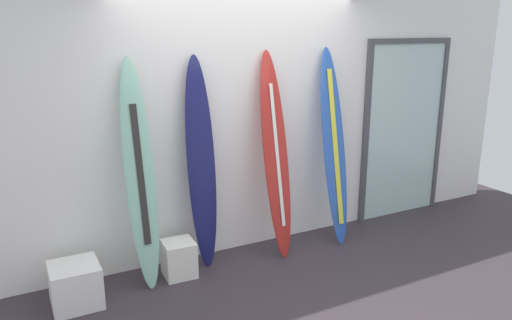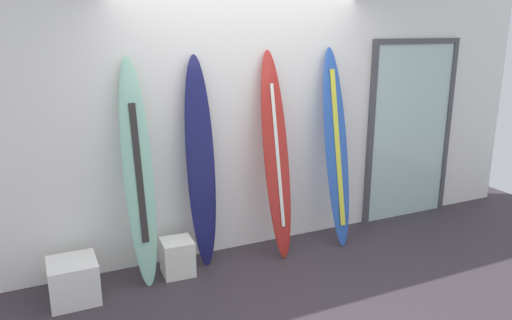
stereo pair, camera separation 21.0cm
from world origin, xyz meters
name	(u,v)px [view 2 (the right image)]	position (x,y,z in m)	size (l,w,h in m)	color
ground	(302,302)	(0.00, 0.00, -0.02)	(8.00, 8.00, 0.04)	#342B32
wall_back	(240,113)	(0.00, 1.30, 1.40)	(7.20, 0.20, 2.80)	white
surfboard_seafoam	(139,175)	(-1.11, 0.95, 0.98)	(0.26, 0.43, 2.00)	#89C3A9
surfboard_navy	(201,164)	(-0.52, 1.03, 1.00)	(0.28, 0.29, 2.00)	#171A4F
surfboard_crimson	(276,157)	(0.23, 0.94, 1.00)	(0.27, 0.49, 2.03)	#AE2620
surfboard_cobalt	(336,150)	(0.93, 0.93, 1.00)	(0.28, 0.48, 2.04)	#2A55B1
display_block_left	(73,281)	(-1.73, 0.81, 0.18)	(0.39, 0.39, 0.36)	white
display_block_center	(177,257)	(-0.82, 0.89, 0.17)	(0.29, 0.29, 0.33)	white
glass_door	(410,128)	(2.13, 1.18, 1.09)	(1.22, 0.06, 2.11)	silver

